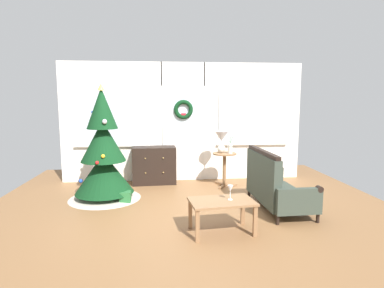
% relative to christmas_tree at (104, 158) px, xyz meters
% --- Properties ---
extents(ground_plane, '(6.76, 6.76, 0.00)m').
position_rel_christmas_tree_xyz_m(ground_plane, '(1.49, -0.81, -0.74)').
color(ground_plane, brown).
extents(back_wall_with_door, '(5.20, 0.19, 2.55)m').
position_rel_christmas_tree_xyz_m(back_wall_with_door, '(1.49, 1.27, 0.55)').
color(back_wall_with_door, white).
rests_on(back_wall_with_door, ground).
extents(christmas_tree, '(1.27, 1.27, 2.03)m').
position_rel_christmas_tree_xyz_m(christmas_tree, '(0.00, 0.00, 0.00)').
color(christmas_tree, '#4C331E').
rests_on(christmas_tree, ground).
extents(dresser_cabinet, '(0.92, 0.48, 0.78)m').
position_rel_christmas_tree_xyz_m(dresser_cabinet, '(0.86, 0.98, -0.35)').
color(dresser_cabinet, black).
rests_on(dresser_cabinet, ground).
extents(settee_sofa, '(0.76, 1.48, 0.96)m').
position_rel_christmas_tree_xyz_m(settee_sofa, '(2.81, -0.80, -0.36)').
color(settee_sofa, black).
rests_on(settee_sofa, ground).
extents(side_table, '(0.50, 0.48, 0.69)m').
position_rel_christmas_tree_xyz_m(side_table, '(2.29, 0.62, -0.25)').
color(side_table, '#8E6642').
rests_on(side_table, ground).
extents(table_lamp, '(0.28, 0.28, 0.44)m').
position_rel_christmas_tree_xyz_m(table_lamp, '(2.23, 0.66, 0.24)').
color(table_lamp, silver).
rests_on(table_lamp, side_table).
extents(flower_vase, '(0.11, 0.10, 0.35)m').
position_rel_christmas_tree_xyz_m(flower_vase, '(2.39, 0.56, 0.07)').
color(flower_vase, beige).
rests_on(flower_vase, side_table).
extents(coffee_table, '(0.90, 0.61, 0.44)m').
position_rel_christmas_tree_xyz_m(coffee_table, '(1.81, -1.65, -0.37)').
color(coffee_table, '#8E6642').
rests_on(coffee_table, ground).
extents(wine_glass, '(0.08, 0.08, 0.20)m').
position_rel_christmas_tree_xyz_m(wine_glass, '(1.92, -1.64, -0.16)').
color(wine_glass, silver).
rests_on(wine_glass, coffee_table).
extents(gift_box, '(0.19, 0.17, 0.19)m').
position_rel_christmas_tree_xyz_m(gift_box, '(0.39, -0.26, -0.64)').
color(gift_box, '#266633').
rests_on(gift_box, ground).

